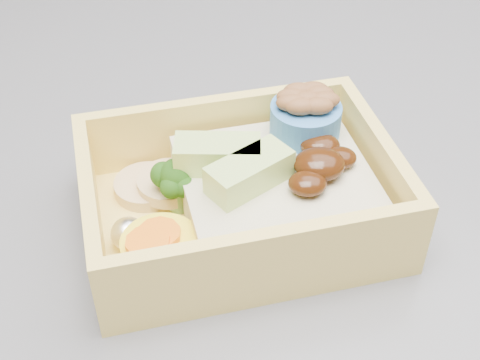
{
  "coord_description": "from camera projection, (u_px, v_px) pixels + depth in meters",
  "views": [
    {
      "loc": [
        -0.07,
        -0.45,
        1.2
      ],
      "look_at": [
        -0.06,
        -0.17,
        0.95
      ],
      "focal_mm": 50.0,
      "sensor_mm": 36.0,
      "label": 1
    }
  ],
  "objects": [
    {
      "name": "bento_box",
      "position": [
        249.0,
        190.0,
        0.38
      ],
      "size": [
        0.2,
        0.16,
        0.06
      ],
      "rotation": [
        0.0,
        0.0,
        0.24
      ],
      "color": "#FAD967",
      "rests_on": "island"
    }
  ]
}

